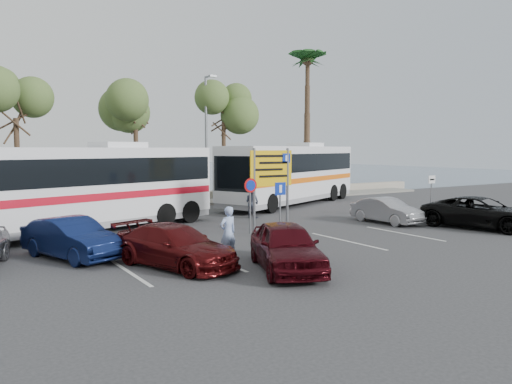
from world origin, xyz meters
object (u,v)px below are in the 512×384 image
coach_bus_right (291,176)px  car_red (286,246)px  coach_bus_left (81,191)px  car_silver_b (386,211)px  direction_sign (271,174)px  suv_black (482,213)px  street_lamp_right (207,133)px  pedestrian_far (252,203)px  car_blue (72,238)px  pedestrian_near (228,232)px  car_maroon (175,246)px

coach_bus_right → car_red: size_ratio=3.03×
coach_bus_left → car_silver_b: (13.06, -5.00, -1.19)m
direction_sign → suv_black: (7.95, -5.12, -1.72)m
car_red → street_lamp_right: bearing=92.9°
street_lamp_right → suv_black: bearing=-68.9°
suv_black → pedestrian_far: bearing=115.0°
direction_sign → car_blue: direction_sign is taller
street_lamp_right → coach_bus_right: bearing=-33.9°
car_red → pedestrian_near: size_ratio=2.47×
direction_sign → pedestrian_near: 6.53m
street_lamp_right → suv_black: street_lamp_right is taller
street_lamp_right → coach_bus_right: street_lamp_right is taller
car_blue → coach_bus_right: bearing=9.9°
car_silver_b → pedestrian_near: 10.52m
pedestrian_near → coach_bus_right: bearing=-141.6°
car_silver_b → car_blue: bearing=178.5°
car_blue → car_silver_b: 14.54m
coach_bus_right → car_blue: bearing=-149.8°
coach_bus_right → car_silver_b: (-0.94, -9.00, -1.23)m
car_red → suv_black: size_ratio=0.82×
coach_bus_right → car_silver_b: size_ratio=3.45×
suv_black → pedestrian_far: pedestrian_far is taller
car_maroon → car_red: bearing=-59.8°
car_maroon → pedestrian_near: bearing=-13.6°
coach_bus_left → car_red: size_ratio=3.02×
car_blue → suv_black: (16.94, -3.43, 0.04)m
car_blue → coach_bus_left: bearing=53.2°
direction_sign → car_blue: size_ratio=0.89×
direction_sign → coach_bus_right: 9.79m
pedestrian_near → coach_bus_left: bearing=-77.2°
direction_sign → suv_black: direction_sign is taller
car_silver_b → suv_black: bearing=-56.4°
suv_black → direction_sign: bearing=132.9°
car_blue → car_silver_b: (14.54, 0.00, -0.06)m
car_blue → suv_black: suv_black is taller
coach_bus_left → coach_bus_right: coach_bus_right is taller
coach_bus_left → pedestrian_near: bearing=-69.4°
car_maroon → car_silver_b: size_ratio=1.18×
suv_black → pedestrian_near: size_ratio=3.00×
direction_sign → suv_black: 9.62m
car_red → car_silver_b: (9.56, 5.00, -0.11)m
car_blue → pedestrian_near: bearing=-51.3°
coach_bus_right → car_silver_b: 9.13m
coach_bus_left → pedestrian_far: (8.55, 0.00, -1.00)m
coach_bus_left → car_silver_b: coach_bus_left is taller
coach_bus_left → car_blue: size_ratio=3.13×
car_maroon → pedestrian_far: size_ratio=2.73×
street_lamp_right → coach_bus_right: size_ratio=0.63×
car_silver_b → pedestrian_far: pedestrian_far is taller
car_red → pedestrian_near: 2.46m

